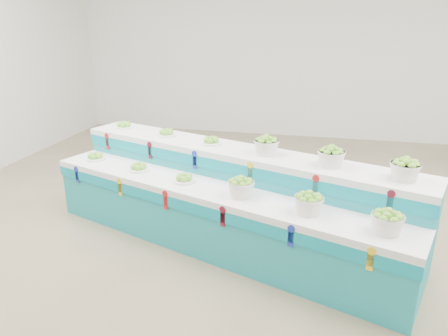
# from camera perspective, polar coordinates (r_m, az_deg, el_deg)

# --- Properties ---
(ground) EXTENTS (10.00, 10.00, 0.00)m
(ground) POSITION_cam_1_polar(r_m,az_deg,el_deg) (4.62, 8.55, -11.72)
(ground) COLOR brown
(ground) RESTS_ON ground
(back_wall) EXTENTS (10.00, 0.00, 10.00)m
(back_wall) POSITION_cam_1_polar(r_m,az_deg,el_deg) (8.96, 12.09, 16.75)
(back_wall) COLOR silver
(back_wall) RESTS_ON ground
(display_stand) EXTENTS (4.38, 2.47, 1.02)m
(display_stand) POSITION_cam_1_polar(r_m,az_deg,el_deg) (4.64, 0.00, -4.19)
(display_stand) COLOR teal
(display_stand) RESTS_ON ground
(plate_lower_left) EXTENTS (0.31, 0.31, 0.10)m
(plate_lower_left) POSITION_cam_1_polar(r_m,az_deg,el_deg) (5.49, -17.30, 1.57)
(plate_lower_left) COLOR white
(plate_lower_left) RESTS_ON display_stand
(plate_lower_mid) EXTENTS (0.31, 0.31, 0.10)m
(plate_lower_mid) POSITION_cam_1_polar(r_m,az_deg,el_deg) (4.96, -11.69, 0.18)
(plate_lower_mid) COLOR white
(plate_lower_mid) RESTS_ON display_stand
(plate_lower_right) EXTENTS (0.31, 0.31, 0.10)m
(plate_lower_right) POSITION_cam_1_polar(r_m,az_deg,el_deg) (4.53, -5.51, -1.36)
(plate_lower_right) COLOR white
(plate_lower_right) RESTS_ON display_stand
(basket_lower_left) EXTENTS (0.34, 0.34, 0.20)m
(basket_lower_left) POSITION_cam_1_polar(r_m,az_deg,el_deg) (4.13, 2.37, -2.61)
(basket_lower_left) COLOR silver
(basket_lower_left) RESTS_ON display_stand
(basket_lower_mid) EXTENTS (0.34, 0.34, 0.20)m
(basket_lower_mid) POSITION_cam_1_polar(r_m,az_deg,el_deg) (3.85, 11.59, -4.73)
(basket_lower_mid) COLOR silver
(basket_lower_mid) RESTS_ON display_stand
(basket_lower_right) EXTENTS (0.34, 0.34, 0.20)m
(basket_lower_right) POSITION_cam_1_polar(r_m,az_deg,el_deg) (3.70, 21.56, -6.87)
(basket_lower_right) COLOR silver
(basket_lower_right) RESTS_ON display_stand
(plate_upper_left) EXTENTS (0.31, 0.31, 0.10)m
(plate_upper_left) POSITION_cam_1_polar(r_m,az_deg,el_deg) (5.74, -13.62, 5.82)
(plate_upper_left) COLOR white
(plate_upper_left) RESTS_ON display_stand
(plate_upper_mid) EXTENTS (0.31, 0.31, 0.10)m
(plate_upper_mid) POSITION_cam_1_polar(r_m,az_deg,el_deg) (5.24, -7.91, 4.89)
(plate_upper_mid) COLOR white
(plate_upper_mid) RESTS_ON display_stand
(plate_upper_right) EXTENTS (0.31, 0.31, 0.10)m
(plate_upper_right) POSITION_cam_1_polar(r_m,az_deg,el_deg) (4.84, -1.78, 3.84)
(plate_upper_right) COLOR white
(plate_upper_right) RESTS_ON display_stand
(basket_upper_left) EXTENTS (0.34, 0.34, 0.20)m
(basket_upper_left) POSITION_cam_1_polar(r_m,az_deg,el_deg) (4.47, 5.86, 3.12)
(basket_upper_left) COLOR silver
(basket_upper_left) RESTS_ON display_stand
(basket_upper_mid) EXTENTS (0.34, 0.34, 0.20)m
(basket_upper_mid) POSITION_cam_1_polar(r_m,az_deg,el_deg) (4.22, 14.53, 1.54)
(basket_upper_mid) COLOR silver
(basket_upper_mid) RESTS_ON display_stand
(basket_upper_right) EXTENTS (0.34, 0.34, 0.20)m
(basket_upper_right) POSITION_cam_1_polar(r_m,az_deg,el_deg) (4.07, 23.65, -0.15)
(basket_upper_right) COLOR silver
(basket_upper_right) RESTS_ON display_stand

